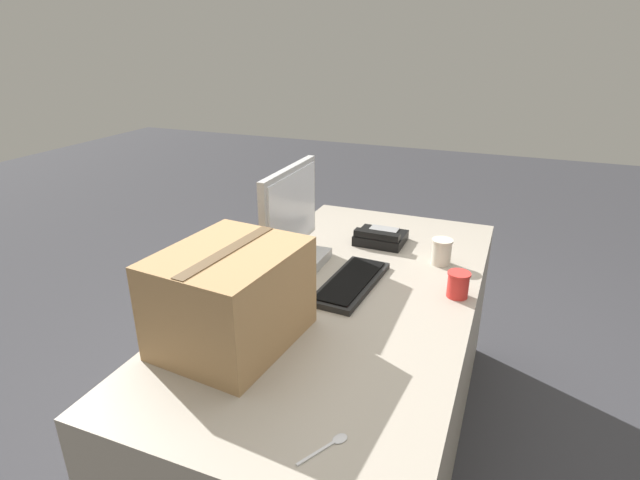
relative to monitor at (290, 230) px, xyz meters
name	(u,v)px	position (x,y,z in m)	size (l,w,h in m)	color
ground_plane	(344,442)	(-0.11, -0.28, -0.88)	(12.00, 12.00, 0.00)	#38383D
office_desk	(346,372)	(-0.11, -0.28, -0.52)	(1.80, 0.90, 0.73)	#A89E8E
monitor	(290,230)	(0.00, 0.00, 0.00)	(0.45, 0.25, 0.41)	#B7B7B7
keyboard	(352,283)	(-0.07, -0.28, -0.14)	(0.43, 0.19, 0.03)	black
desk_phone	(380,237)	(0.37, -0.27, -0.13)	(0.19, 0.22, 0.07)	black
paper_cup_left	(458,284)	(-0.01, -0.66, -0.11)	(0.08, 0.08, 0.09)	red
paper_cup_right	(442,252)	(0.25, -0.56, -0.10)	(0.09, 0.09, 0.11)	beige
spoon	(331,444)	(-0.83, -0.49, -0.16)	(0.13, 0.09, 0.00)	silver
cardboard_box	(231,297)	(-0.55, -0.06, -0.01)	(0.46, 0.39, 0.30)	tan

